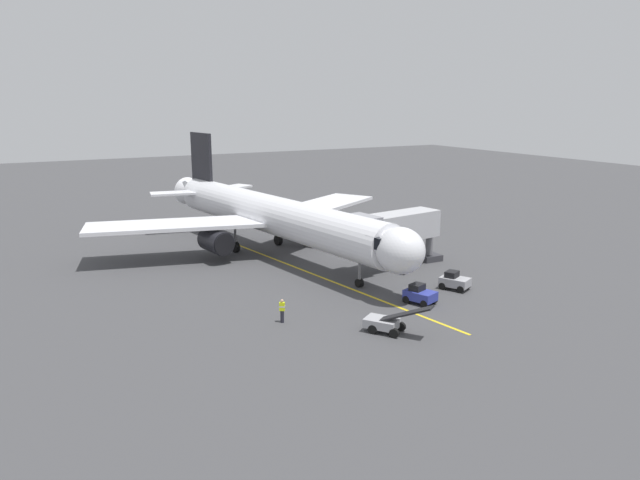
{
  "coord_description": "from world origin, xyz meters",
  "views": [
    {
      "loc": [
        23.86,
        56.2,
        15.27
      ],
      "look_at": [
        -0.78,
        10.32,
        3.0
      ],
      "focal_mm": 33.5,
      "sensor_mm": 36.0,
      "label": 1
    }
  ],
  "objects_px": {
    "ground_crew_wing_walker": "(282,310)",
    "tug_starboard_side": "(420,294)",
    "airplane": "(271,215)",
    "belt_loader_portside": "(386,322)",
    "jet_bridge": "(387,230)",
    "tug_near_nose": "(454,281)",
    "ground_crew_marshaller": "(404,265)"
  },
  "relations": [
    {
      "from": "ground_crew_wing_walker",
      "to": "tug_starboard_side",
      "type": "relative_size",
      "value": 0.64
    },
    {
      "from": "airplane",
      "to": "belt_loader_portside",
      "type": "distance_m",
      "value": 23.26
    },
    {
      "from": "jet_bridge",
      "to": "tug_starboard_side",
      "type": "xyz_separation_m",
      "value": [
        3.03,
        8.94,
        -3.06
      ]
    },
    {
      "from": "airplane",
      "to": "tug_near_nose",
      "type": "bearing_deg",
      "value": 115.79
    },
    {
      "from": "tug_starboard_side",
      "to": "belt_loader_portside",
      "type": "bearing_deg",
      "value": 33.0
    },
    {
      "from": "ground_crew_marshaller",
      "to": "tug_near_nose",
      "type": "xyz_separation_m",
      "value": [
        -1.2,
        5.35,
        -0.18
      ]
    },
    {
      "from": "airplane",
      "to": "tug_near_nose",
      "type": "relative_size",
      "value": 14.78
    },
    {
      "from": "airplane",
      "to": "tug_starboard_side",
      "type": "bearing_deg",
      "value": 101.55
    },
    {
      "from": "ground_crew_wing_walker",
      "to": "tug_starboard_side",
      "type": "bearing_deg",
      "value": 173.27
    },
    {
      "from": "jet_bridge",
      "to": "belt_loader_portside",
      "type": "relative_size",
      "value": 2.58
    },
    {
      "from": "airplane",
      "to": "belt_loader_portside",
      "type": "height_order",
      "value": "airplane"
    },
    {
      "from": "ground_crew_marshaller",
      "to": "ground_crew_wing_walker",
      "type": "distance_m",
      "value": 15.5
    },
    {
      "from": "ground_crew_marshaller",
      "to": "ground_crew_wing_walker",
      "type": "bearing_deg",
      "value": 20.79
    },
    {
      "from": "airplane",
      "to": "tug_starboard_side",
      "type": "xyz_separation_m",
      "value": [
        -3.95,
        19.31,
        -3.3
      ]
    },
    {
      "from": "jet_bridge",
      "to": "belt_loader_portside",
      "type": "xyz_separation_m",
      "value": [
        8.66,
        12.6,
        -3.05
      ]
    },
    {
      "from": "jet_bridge",
      "to": "ground_crew_marshaller",
      "type": "distance_m",
      "value": 3.62
    },
    {
      "from": "jet_bridge",
      "to": "belt_loader_portside",
      "type": "height_order",
      "value": "jet_bridge"
    },
    {
      "from": "airplane",
      "to": "ground_crew_wing_walker",
      "type": "xyz_separation_m",
      "value": [
        7.06,
        18.01,
        -3.12
      ]
    },
    {
      "from": "jet_bridge",
      "to": "ground_crew_wing_walker",
      "type": "relative_size",
      "value": 6.74
    },
    {
      "from": "jet_bridge",
      "to": "tug_starboard_side",
      "type": "distance_m",
      "value": 9.93
    },
    {
      "from": "airplane",
      "to": "tug_near_nose",
      "type": "xyz_separation_m",
      "value": [
        -8.63,
        17.86,
        -3.3
      ]
    },
    {
      "from": "belt_loader_portside",
      "to": "tug_near_nose",
      "type": "bearing_deg",
      "value": -153.66
    },
    {
      "from": "ground_crew_wing_walker",
      "to": "belt_loader_portside",
      "type": "relative_size",
      "value": 0.38
    },
    {
      "from": "tug_near_nose",
      "to": "tug_starboard_side",
      "type": "xyz_separation_m",
      "value": [
        4.68,
        1.45,
        0.0
      ]
    },
    {
      "from": "tug_near_nose",
      "to": "airplane",
      "type": "bearing_deg",
      "value": -64.21
    },
    {
      "from": "airplane",
      "to": "belt_loader_portside",
      "type": "relative_size",
      "value": 9.03
    },
    {
      "from": "tug_near_nose",
      "to": "ground_crew_wing_walker",
      "type": "bearing_deg",
      "value": 0.55
    },
    {
      "from": "ground_crew_marshaller",
      "to": "jet_bridge",
      "type": "bearing_deg",
      "value": -78.14
    },
    {
      "from": "tug_near_nose",
      "to": "belt_loader_portside",
      "type": "bearing_deg",
      "value": 26.34
    },
    {
      "from": "jet_bridge",
      "to": "ground_crew_marshaller",
      "type": "xyz_separation_m",
      "value": [
        -0.45,
        2.14,
        -2.88
      ]
    },
    {
      "from": "airplane",
      "to": "belt_loader_portside",
      "type": "bearing_deg",
      "value": 85.8
    },
    {
      "from": "ground_crew_wing_walker",
      "to": "tug_starboard_side",
      "type": "height_order",
      "value": "ground_crew_wing_walker"
    }
  ]
}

